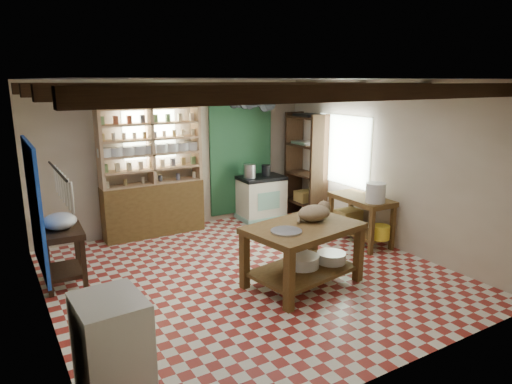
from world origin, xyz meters
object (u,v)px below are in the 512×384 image
stove (261,198)px  cat (314,213)px  prep_table (64,256)px  white_cabinet (112,351)px  work_table (303,255)px  right_counter (360,220)px

stove → cat: bearing=-105.5°
cat → prep_table: bearing=132.8°
white_cabinet → cat: bearing=17.7°
white_cabinet → stove: bearing=42.1°
work_table → prep_table: work_table is taller
stove → prep_table: size_ratio=1.13×
work_table → cat: bearing=11.3°
right_counter → cat: size_ratio=2.38×
prep_table → white_cabinet: (-0.02, -2.61, 0.09)m
stove → right_counter: 2.08m
work_table → right_counter: bearing=14.6°
prep_table → cat: (2.88, -1.51, 0.53)m
work_table → white_cabinet: white_cabinet is taller
work_table → right_counter: size_ratio=1.31×
work_table → stove: stove is taller
white_cabinet → cat: cat is taller
stove → white_cabinet: (-3.73, -3.75, 0.05)m
work_table → stove: (1.07, 2.74, 0.01)m
prep_table → white_cabinet: 2.62m
right_counter → stove: bearing=110.4°
cat → white_cabinet: bearing=-178.7°
white_cabinet → prep_table: bearing=86.5°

